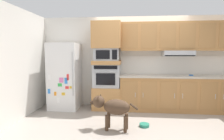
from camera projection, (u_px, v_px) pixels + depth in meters
ground_plane at (143, 119)px, 4.12m from camera, size 9.60×9.60×0.00m
back_kitchen_wall at (141, 62)px, 5.10m from camera, size 6.20×0.12×2.50m
side_panel_left at (23, 64)px, 4.26m from camera, size 0.12×7.10×2.50m
refrigerator at (65, 76)px, 4.90m from camera, size 0.76×0.73×1.76m
oven_base_cabinet at (107, 97)px, 4.92m from camera, size 0.74×0.62×0.60m
built_in_oven at (107, 75)px, 4.86m from camera, size 0.70×0.62×0.60m
appliance_mid_shelf at (107, 62)px, 4.83m from camera, size 0.74×0.62×0.10m
microwave at (107, 55)px, 4.80m from camera, size 0.64×0.54×0.32m
appliance_upper_cabinet at (107, 35)px, 4.76m from camera, size 0.74×0.62×0.68m
lower_cabinet_run at (175, 94)px, 4.73m from camera, size 2.86×0.63×0.88m
countertop_slab at (176, 76)px, 4.69m from camera, size 2.90×0.64×0.04m
backsplash_panel at (173, 65)px, 4.95m from camera, size 2.90×0.02×0.50m
upper_cabinet_with_hood at (176, 38)px, 4.72m from camera, size 2.86×0.48×0.88m
screwdriver at (191, 75)px, 4.65m from camera, size 0.15×0.16×0.03m
dog at (113, 107)px, 3.52m from camera, size 0.97×0.36×0.68m
dog_food_bowl at (144, 125)px, 3.70m from camera, size 0.20×0.20×0.06m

